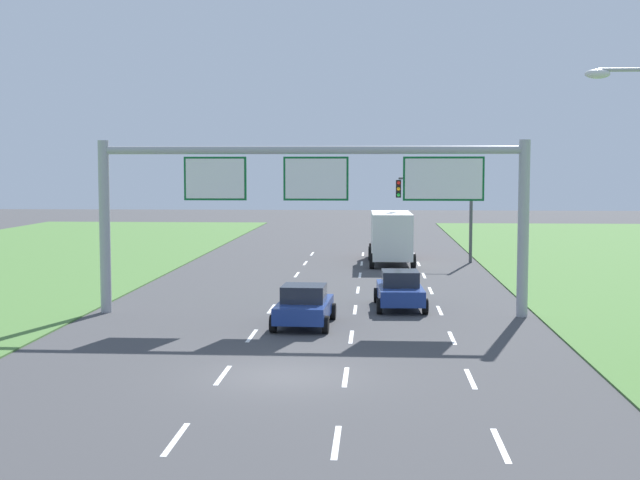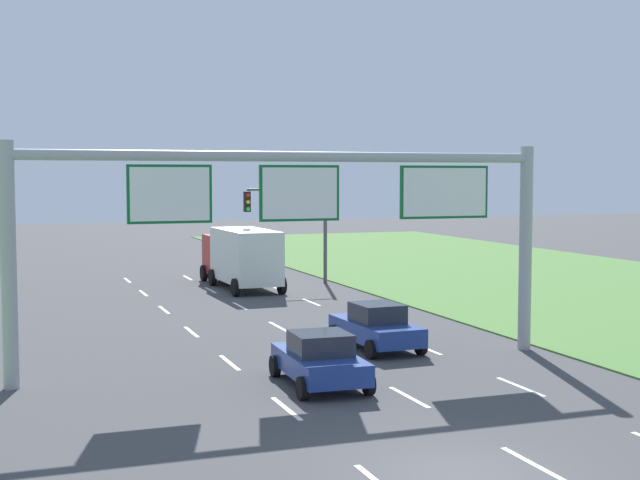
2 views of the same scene
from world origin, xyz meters
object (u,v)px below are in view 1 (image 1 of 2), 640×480
(box_truck, at_px, (391,235))
(traffic_light_mast, at_px, (440,201))
(car_near_red, at_px, (400,290))
(car_lead_silver, at_px, (304,306))
(sign_gantry, at_px, (318,192))

(box_truck, bearing_deg, traffic_light_mast, 6.95)
(car_near_red, xyz_separation_m, car_lead_silver, (-3.69, -4.45, -0.02))
(box_truck, distance_m, traffic_light_mast, 3.75)
(sign_gantry, bearing_deg, car_lead_silver, -97.46)
(car_lead_silver, bearing_deg, traffic_light_mast, 76.18)
(car_near_red, xyz_separation_m, sign_gantry, (-3.35, -1.84, 4.15))
(car_lead_silver, height_order, box_truck, box_truck)
(car_near_red, relative_size, car_lead_silver, 1.04)
(car_near_red, bearing_deg, car_lead_silver, -131.87)
(car_near_red, distance_m, box_truck, 17.95)
(car_lead_silver, distance_m, sign_gantry, 4.93)
(car_lead_silver, distance_m, box_truck, 22.68)
(car_near_red, height_order, sign_gantry, sign_gantry)
(car_near_red, bearing_deg, sign_gantry, -153.41)
(car_near_red, bearing_deg, traffic_light_mast, 78.67)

